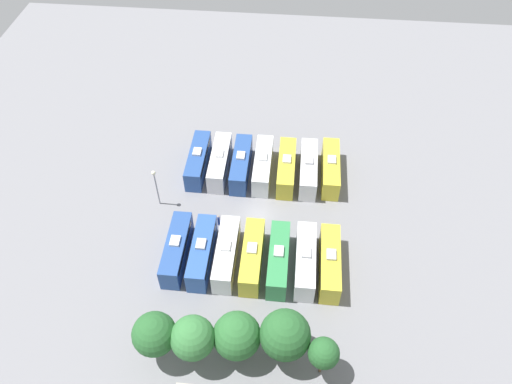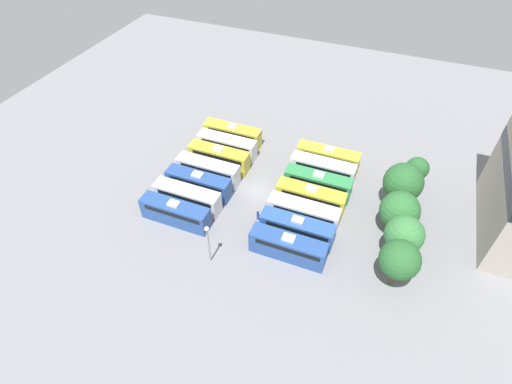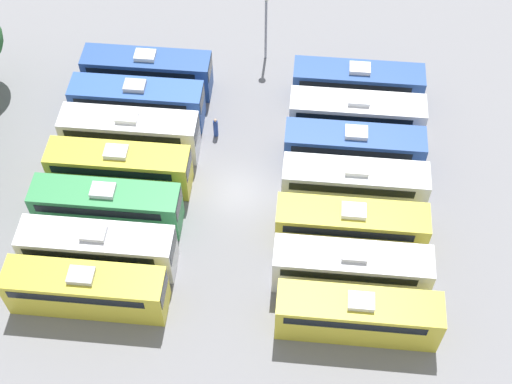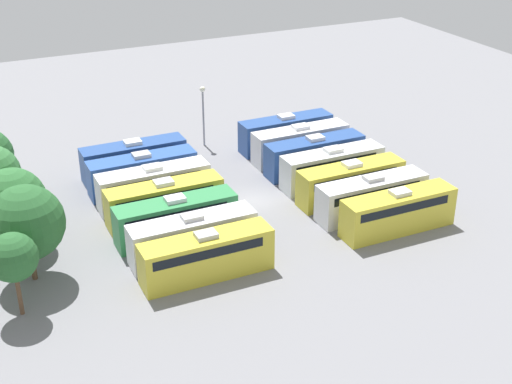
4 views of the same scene
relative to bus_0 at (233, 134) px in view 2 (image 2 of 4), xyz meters
name	(u,v)px [view 2 (image 2 of 4)]	position (x,y,z in m)	size (l,w,h in m)	color
ground_plane	(257,191)	(10.02, 8.54, -1.85)	(114.40, 114.40, 0.00)	gray
bus_0	(233,134)	(0.00, 0.00, 0.00)	(2.50, 10.08, 3.72)	gold
bus_1	(227,145)	(3.30, 0.43, 0.00)	(2.50, 10.08, 3.72)	silver
bus_2	(219,157)	(6.58, 0.50, 0.00)	(2.50, 10.08, 3.72)	gold
bus_3	(208,170)	(10.13, 0.32, 0.00)	(2.50, 10.08, 3.72)	silver
bus_4	(199,183)	(13.42, 0.38, 0.00)	(2.50, 10.08, 3.72)	#284C93
bus_5	(187,197)	(16.67, 0.22, 0.00)	(2.50, 10.08, 3.72)	silver
bus_6	(175,212)	(19.99, 0.16, 0.00)	(2.50, 10.08, 3.72)	#284C93
bus_7	(328,158)	(0.21, 17.01, 0.00)	(2.50, 10.08, 3.72)	gold
bus_8	(323,169)	(3.29, 16.95, 0.00)	(2.50, 10.08, 3.72)	white
bus_9	(318,183)	(6.72, 17.11, 0.00)	(2.50, 10.08, 3.72)	#338C4C
bus_10	(311,197)	(10.09, 16.95, 0.00)	(2.50, 10.08, 3.72)	gold
bus_11	(303,212)	(13.41, 16.86, 0.00)	(2.50, 10.08, 3.72)	white
bus_12	(297,229)	(16.57, 16.91, 0.00)	(2.50, 10.08, 3.72)	#2D56A8
bus_13	(288,246)	(19.91, 16.75, 0.00)	(2.50, 10.08, 3.72)	#284C93
worker_person	(258,215)	(15.35, 10.75, -1.01)	(0.36, 0.36, 1.80)	navy
light_pole	(208,238)	(24.41, 7.70, 2.71)	(0.60, 0.60, 6.57)	gray
tree_0	(417,168)	(1.21, 30.34, 2.67)	(3.40, 3.40, 6.25)	brown
tree_1	(403,182)	(5.34, 28.78, 2.90)	(5.59, 5.59, 7.55)	brown
tree_2	(400,211)	(10.51, 29.07, 2.32)	(5.32, 5.32, 6.84)	brown
tree_3	(404,235)	(15.11, 30.05, 2.89)	(4.89, 4.89, 7.22)	brown
tree_4	(400,260)	(19.25, 30.02, 2.93)	(4.87, 4.87, 7.24)	brown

